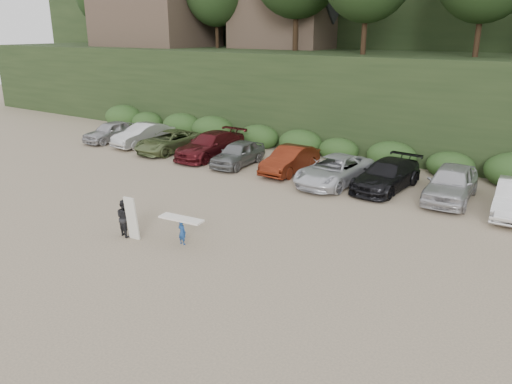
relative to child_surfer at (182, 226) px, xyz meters
The scene contains 4 objects.
ground 2.00m from the child_surfer, 10.73° to the left, with size 120.00×120.00×0.00m, color tan.
parked_cars 10.79m from the child_surfer, 74.47° to the left, with size 39.37×6.03×1.64m.
child_surfer is the anchor object (origin of this frame).
adult_surfer 2.39m from the child_surfer, 165.30° to the right, with size 1.20×0.69×1.70m.
Camera 1 is at (9.89, -12.79, 7.60)m, focal length 35.00 mm.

